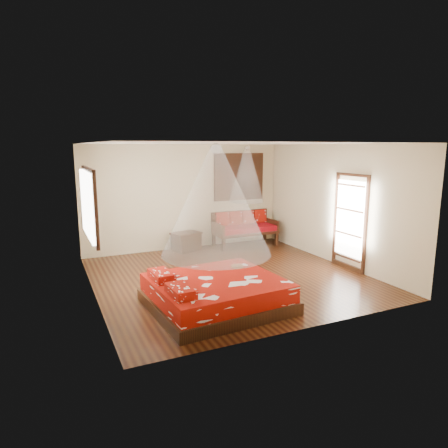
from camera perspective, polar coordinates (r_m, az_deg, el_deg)
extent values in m
cube|color=black|center=(8.63, 0.68, -7.56)|extent=(5.50, 5.50, 0.02)
cube|color=silver|center=(8.19, 0.72, 11.51)|extent=(5.50, 5.50, 0.02)
cube|color=beige|center=(7.55, -18.59, 0.23)|extent=(0.02, 5.50, 2.80)
cube|color=beige|center=(9.78, 15.49, 2.74)|extent=(0.02, 5.50, 2.80)
cube|color=beige|center=(10.83, -5.57, 3.85)|extent=(5.50, 0.02, 2.80)
cube|color=beige|center=(5.96, 12.12, -2.19)|extent=(5.50, 0.02, 2.80)
cube|color=black|center=(7.05, -1.09, -10.97)|extent=(2.35, 2.15, 0.20)
cube|color=#930E04|center=(6.96, -1.09, -9.06)|extent=(2.24, 2.05, 0.30)
cube|color=#930E04|center=(6.19, -6.22, -9.51)|extent=(0.36, 0.60, 0.15)
cube|color=#930E04|center=(6.93, -8.92, -7.30)|extent=(0.36, 0.60, 0.15)
cube|color=black|center=(10.60, -0.07, -2.80)|extent=(0.08, 0.08, 0.42)
cube|color=black|center=(11.37, 7.51, -1.95)|extent=(0.08, 0.08, 0.42)
cube|color=black|center=(11.19, -1.48, -2.06)|extent=(0.08, 0.08, 0.42)
cube|color=black|center=(11.92, 5.81, -1.31)|extent=(0.08, 0.08, 0.42)
cube|color=black|center=(11.21, 3.06, -1.16)|extent=(1.77, 0.78, 0.08)
cube|color=maroon|center=(11.18, 3.06, -0.61)|extent=(1.71, 0.72, 0.14)
cube|color=black|center=(11.46, 2.25, 0.59)|extent=(1.77, 0.06, 0.55)
cube|color=black|center=(10.82, -0.90, -0.73)|extent=(0.06, 0.78, 0.30)
cube|color=black|center=(11.58, 6.76, -0.02)|extent=(0.06, 0.78, 0.30)
cube|color=#930E04|center=(11.09, -0.18, 0.65)|extent=(0.37, 0.19, 0.39)
cube|color=#930E04|center=(11.25, 1.64, 0.80)|extent=(0.37, 0.19, 0.39)
cube|color=#930E04|center=(11.43, 3.41, 0.94)|extent=(0.37, 0.19, 0.39)
cube|color=#930E04|center=(11.62, 5.12, 1.08)|extent=(0.37, 0.19, 0.39)
cube|color=black|center=(10.72, -5.42, -2.63)|extent=(0.79, 0.66, 0.45)
cube|color=black|center=(10.66, -5.44, -1.33)|extent=(0.84, 0.71, 0.05)
cube|color=black|center=(11.36, 2.14, 6.76)|extent=(1.52, 0.06, 1.32)
cube|color=black|center=(11.35, 2.17, 6.76)|extent=(1.35, 0.04, 1.10)
cube|color=black|center=(7.71, -18.60, 2.70)|extent=(0.08, 1.74, 1.34)
cube|color=silver|center=(7.71, -18.30, 2.72)|extent=(0.04, 1.54, 1.10)
cube|color=black|center=(9.37, 17.54, 0.11)|extent=(0.08, 1.02, 2.16)
cube|color=white|center=(9.34, 17.49, 0.70)|extent=(0.03, 0.82, 1.70)
cylinder|color=brown|center=(7.58, 1.90, -6.04)|extent=(0.23, 0.23, 0.03)
cone|color=white|center=(6.59, -1.14, 3.28)|extent=(1.85, 1.85, 1.80)
cone|color=white|center=(10.94, 3.26, 7.11)|extent=(0.95, 0.95, 1.50)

